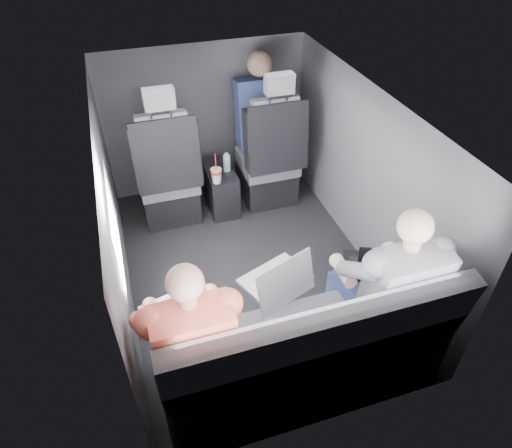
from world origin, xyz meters
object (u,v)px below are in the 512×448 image
object	(u,v)px
center_console	(220,188)
front_seat_right	(270,163)
water_bottle	(227,163)
laptop_black	(376,265)
front_seat_left	(168,180)
rear_bench	(304,356)
passenger_front_right	(259,113)
laptop_silver	(279,280)
laptop_white	(177,312)
passenger_rear_right	(386,285)
soda_cup	(216,175)
passenger_rear_left	(190,336)

from	to	relation	value
center_console	front_seat_right	bearing A→B (deg)	-5.07
water_bottle	laptop_black	xyz separation A→B (m)	(0.48, -1.63, 0.15)
front_seat_left	laptop_black	world-z (taller)	front_seat_left
center_console	rear_bench	world-z (taller)	rear_bench
passenger_front_right	front_seat_left	bearing A→B (deg)	-163.81
front_seat_right	rear_bench	world-z (taller)	front_seat_right
front_seat_right	laptop_silver	bearing A→B (deg)	-107.42
front_seat_left	front_seat_right	distance (m)	0.90
center_console	passenger_front_right	size ratio (longest dim) A/B	0.55
center_console	water_bottle	bearing A→B (deg)	-46.35
laptop_white	passenger_rear_right	xyz separation A→B (m)	(1.15, -0.16, -0.01)
laptop_silver	passenger_rear_right	world-z (taller)	passenger_rear_right
water_bottle	center_console	bearing A→B (deg)	133.65
soda_cup	laptop_silver	xyz separation A→B (m)	(0.02, -1.44, 0.17)
front_seat_right	passenger_rear_right	world-z (taller)	front_seat_right
passenger_front_right	center_console	bearing A→B (deg)	-153.55
laptop_black	front_seat_right	bearing A→B (deg)	93.02
water_bottle	laptop_white	world-z (taller)	laptop_white
laptop_silver	water_bottle	bearing A→B (deg)	86.13
front_seat_left	passenger_rear_right	distance (m)	2.06
water_bottle	passenger_front_right	world-z (taller)	passenger_front_right
laptop_silver	front_seat_left	bearing A→B (deg)	104.05
passenger_rear_right	passenger_front_right	bearing A→B (deg)	92.00
laptop_black	passenger_rear_right	size ratio (longest dim) A/B	0.33
soda_cup	laptop_white	bearing A→B (deg)	-111.06
center_console	passenger_rear_right	size ratio (longest dim) A/B	0.39
center_console	soda_cup	size ratio (longest dim) A/B	1.72
water_bottle	laptop_white	xyz separation A→B (m)	(-0.70, -1.63, 0.16)
laptop_silver	laptop_black	size ratio (longest dim) A/B	1.13
passenger_rear_left	rear_bench	bearing A→B (deg)	-8.99
front_seat_left	laptop_silver	xyz separation A→B (m)	(0.40, -1.60, 0.24)
rear_bench	passenger_rear_right	size ratio (longest dim) A/B	1.31
laptop_black	passenger_rear_left	world-z (taller)	passenger_rear_left
soda_cup	passenger_rear_right	distance (m)	1.75
water_bottle	laptop_silver	xyz separation A→B (m)	(-0.11, -1.58, 0.16)
laptop_white	laptop_black	world-z (taller)	laptop_white
rear_bench	soda_cup	xyz separation A→B (m)	(-0.07, 1.74, 0.16)
center_console	rear_bench	size ratio (longest dim) A/B	0.30
front_seat_right	passenger_rear_left	bearing A→B (deg)	-120.31
passenger_front_right	rear_bench	bearing A→B (deg)	-101.47
rear_bench	passenger_rear_right	world-z (taller)	passenger_rear_right
soda_cup	laptop_white	world-z (taller)	laptop_white
passenger_rear_left	front_seat_left	bearing A→B (deg)	85.06
front_seat_right	rear_bench	distance (m)	1.96
water_bottle	passenger_rear_left	xyz separation A→B (m)	(-0.66, -1.79, 0.13)
front_seat_left	passenger_rear_left	distance (m)	1.83
front_seat_left	center_console	distance (m)	0.49
front_seat_right	laptop_black	distance (m)	1.67
laptop_black	laptop_silver	bearing A→B (deg)	174.58
passenger_front_right	laptop_black	bearing A→B (deg)	-87.03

